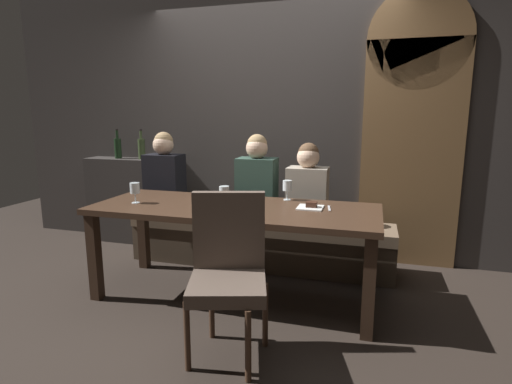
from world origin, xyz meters
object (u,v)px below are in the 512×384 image
wine_glass_end_right (224,192)px  dessert_plate (311,206)px  diner_redhead (165,176)px  wine_glass_near_right (287,187)px  diner_bearded (257,180)px  wine_bottle_dark_red (118,148)px  diner_far_end (307,187)px  dining_table (234,217)px  wine_bottle_pale_label (142,148)px  wine_glass_end_left (135,189)px  fork_on_table (329,208)px  chair_near_side (228,265)px  banquette_bench (259,242)px

wine_glass_end_right → dessert_plate: (0.64, 0.15, -0.10)m
dessert_plate → wine_glass_end_right: bearing=-166.5°
diner_redhead → wine_glass_near_right: 1.35m
wine_glass_near_right → diner_bearded: bearing=136.6°
diner_redhead → wine_bottle_dark_red: 0.87m
diner_far_end → wine_glass_end_right: 0.90m
wine_bottle_dark_red → dessert_plate: bearing=-21.9°
diner_redhead → dessert_plate: (1.54, -0.58, -0.08)m
dining_table → diner_bearded: 0.71m
dining_table → wine_bottle_pale_label: 1.82m
diner_redhead → wine_bottle_dark_red: wine_bottle_dark_red is taller
wine_bottle_pale_label → dessert_plate: bearing=-25.0°
wine_glass_end_left → fork_on_table: 1.53m
diner_bearded → wine_glass_end_left: (-0.78, -0.79, 0.02)m
diner_redhead → wine_glass_near_right: size_ratio=4.99×
diner_bearded → fork_on_table: (0.73, -0.56, -0.09)m
dining_table → fork_on_table: bearing=9.9°
diner_far_end → fork_on_table: diner_far_end is taller
chair_near_side → wine_bottle_pale_label: wine_bottle_pale_label is taller
banquette_bench → chair_near_side: 1.48m
fork_on_table → diner_bearded: bearing=133.7°
banquette_bench → wine_bottle_pale_label: (-1.43, 0.34, 0.84)m
wine_glass_end_right → wine_glass_end_left: (-0.74, -0.06, -0.00)m
chair_near_side → fork_on_table: chair_near_side is taller
chair_near_side → diner_redhead: (-1.18, 1.40, 0.28)m
wine_glass_end_left → chair_near_side: bearing=-31.4°
dessert_plate → dining_table: bearing=-170.1°
banquette_bench → fork_on_table: (0.71, -0.58, 0.51)m
diner_redhead → diner_far_end: bearing=0.3°
banquette_bench → wine_bottle_dark_red: size_ratio=7.67×
dining_table → diner_redhead: diner_redhead is taller
diner_redhead → dessert_plate: diner_redhead is taller
chair_near_side → diner_redhead: size_ratio=1.20×
dessert_plate → fork_on_table: (0.14, 0.02, -0.01)m
wine_bottle_dark_red → wine_glass_near_right: 2.19m
wine_glass_end_right → wine_glass_near_right: size_ratio=1.00×
banquette_bench → wine_bottle_dark_red: wine_bottle_dark_red is taller
diner_bearded → diner_redhead: bearing=-179.5°
fork_on_table → dining_table: bearing=-178.8°
diner_bearded → diner_far_end: (0.47, -0.00, -0.03)m
chair_near_side → wine_bottle_dark_red: bearing=137.9°
diner_redhead → diner_far_end: size_ratio=1.10×
banquette_bench → wine_glass_end_left: bearing=-134.6°
diner_bearded → wine_glass_end_right: (-0.05, -0.74, 0.02)m
diner_redhead → diner_bearded: size_ratio=1.01×
chair_near_side → diner_redhead: diner_redhead is taller
wine_bottle_dark_red → dessert_plate: (2.30, -0.92, -0.32)m
dining_table → diner_bearded: size_ratio=2.72×
banquette_bench → diner_redhead: bearing=-178.6°
dining_table → wine_bottle_dark_red: size_ratio=6.75×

